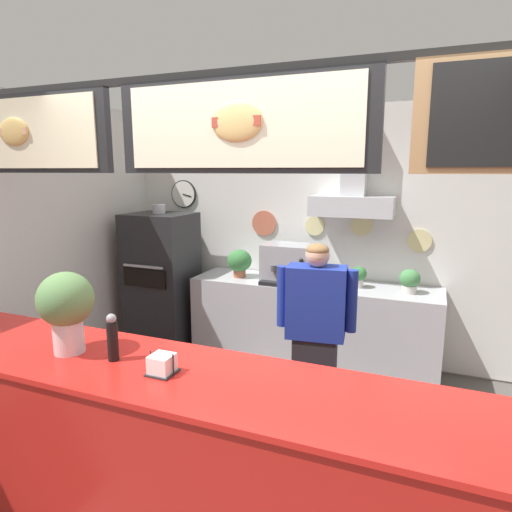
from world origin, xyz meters
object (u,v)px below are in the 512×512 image
object	(u,v)px
espresso_machine	(291,264)
potted_oregano	(410,280)
pizza_oven	(162,282)
pepper_grinder	(112,338)
napkin_holder	(162,365)
shop_worker	(315,339)
potted_thyme	(358,275)
potted_sage	(239,262)
basil_vase	(66,307)

from	to	relation	value
espresso_machine	potted_oregano	xyz separation A→B (m)	(1.17, 0.00, -0.07)
pizza_oven	pepper_grinder	xyz separation A→B (m)	(1.29, -2.35, 0.38)
espresso_machine	napkin_holder	bearing A→B (deg)	-86.97
shop_worker	pepper_grinder	distance (m)	1.52
potted_thyme	shop_worker	bearing A→B (deg)	-94.61
shop_worker	potted_oregano	world-z (taller)	shop_worker
potted_thyme	pizza_oven	bearing A→B (deg)	-175.47
shop_worker	potted_thyme	xyz separation A→B (m)	(0.10, 1.26, 0.21)
potted_thyme	potted_oregano	size ratio (longest dim) A/B	0.92
espresso_machine	potted_sage	world-z (taller)	espresso_machine
shop_worker	espresso_machine	size ratio (longest dim) A/B	2.73
espresso_machine	pepper_grinder	size ratio (longest dim) A/B	2.17
shop_worker	espresso_machine	bearing A→B (deg)	-72.10
pizza_oven	napkin_holder	bearing A→B (deg)	-55.86
basil_vase	pepper_grinder	distance (m)	0.33
pizza_oven	espresso_machine	world-z (taller)	pizza_oven
potted_sage	basil_vase	world-z (taller)	basil_vase
potted_oregano	espresso_machine	bearing A→B (deg)	-179.79
shop_worker	pepper_grinder	bearing A→B (deg)	50.54
pizza_oven	potted_thyme	world-z (taller)	pizza_oven
potted_thyme	basil_vase	bearing A→B (deg)	-115.17
potted_oregano	pepper_grinder	distance (m)	2.85
pizza_oven	potted_oregano	size ratio (longest dim) A/B	7.33
potted_oregano	basil_vase	distance (m)	3.02
potted_thyme	pepper_grinder	distance (m)	2.68
shop_worker	potted_oregano	bearing A→B (deg)	-122.43
potted_thyme	napkin_holder	bearing A→B (deg)	-102.25
potted_sage	napkin_holder	world-z (taller)	potted_sage
pepper_grinder	potted_sage	bearing A→B (deg)	98.61
potted_sage	potted_oregano	world-z (taller)	potted_sage
potted_sage	shop_worker	bearing A→B (deg)	-46.59
potted_oregano	basil_vase	bearing A→B (deg)	-123.61
potted_oregano	napkin_holder	size ratio (longest dim) A/B	1.64
pepper_grinder	napkin_holder	bearing A→B (deg)	-6.51
pizza_oven	basil_vase	distance (m)	2.60
pizza_oven	potted_thyme	bearing A→B (deg)	4.53
potted_sage	potted_thyme	size ratio (longest dim) A/B	1.42
shop_worker	potted_sage	bearing A→B (deg)	-54.04
shop_worker	basil_vase	distance (m)	1.73
potted_sage	pepper_grinder	distance (m)	2.51
espresso_machine	potted_sage	xyz separation A→B (m)	(-0.57, -0.01, -0.02)
shop_worker	potted_sage	world-z (taller)	shop_worker
potted_oregano	napkin_holder	xyz separation A→B (m)	(-1.03, -2.54, 0.06)
potted_thyme	potted_oregano	xyz separation A→B (m)	(0.48, -0.02, 0.00)
pizza_oven	shop_worker	distance (m)	2.34
potted_thyme	basil_vase	size ratio (longest dim) A/B	0.46
potted_thyme	napkin_holder	distance (m)	2.62
espresso_machine	potted_thyme	size ratio (longest dim) A/B	2.67
napkin_holder	basil_vase	bearing A→B (deg)	176.96
pepper_grinder	potted_thyme	bearing A→B (deg)	70.62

